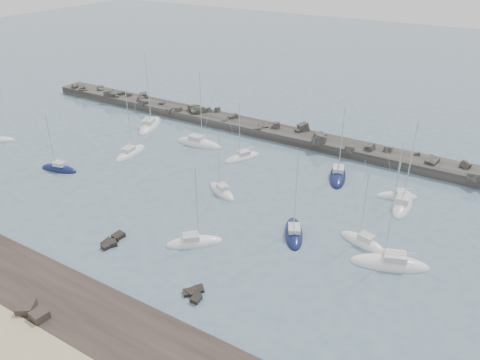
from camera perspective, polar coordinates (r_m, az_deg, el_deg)
name	(u,v)px	position (r m, az deg, el deg)	size (l,w,h in m)	color
ground	(168,219)	(72.26, -8.79, -4.75)	(400.00, 400.00, 0.00)	slate
rock_shelf	(48,306)	(60.80, -22.39, -14.01)	(140.00, 12.45, 1.71)	black
rock_cluster_near	(112,242)	(68.70, -15.34, -7.36)	(2.58, 4.38, 1.39)	black
rock_cluster_far	(194,294)	(58.16, -5.58, -13.72)	(2.95, 3.35, 1.33)	black
breakwater	(251,129)	(103.73, 1.35, 6.21)	(115.00, 7.89, 5.07)	#2C2A27
sailboat_1	(150,126)	(107.98, -10.92, 6.48)	(7.14, 11.51, 17.34)	white
sailboat_2	(59,169)	(92.22, -21.19, 1.23)	(7.75, 3.88, 12.04)	#101742
sailboat_3	(130,154)	(94.82, -13.23, 3.16)	(3.57, 8.97, 13.81)	white
sailboat_4	(199,144)	(97.13, -5.05, 4.44)	(10.63, 4.09, 16.38)	white
sailboat_5	(222,192)	(78.59, -2.25, -1.43)	(7.46, 5.26, 11.62)	white
sailboat_6	(242,158)	(90.49, 0.28, 2.72)	(5.59, 8.13, 12.44)	white
sailboat_7	(194,243)	(66.41, -5.62, -7.62)	(7.65, 7.20, 12.73)	white
sailboat_8	(338,176)	(85.20, 11.81, 0.42)	(5.65, 9.71, 14.75)	#101742
sailboat_9	(363,243)	(68.30, 14.77, -7.40)	(7.67, 3.99, 11.84)	white
sailboat_10	(402,204)	(79.29, 19.16, -2.81)	(3.92, 9.82, 15.21)	white
sailboat_11	(390,264)	(65.28, 17.77, -9.73)	(10.72, 6.60, 16.15)	white
sailboat_13	(294,233)	(68.43, 6.57, -6.49)	(6.16, 8.55, 13.16)	#101742
sailboat_14	(397,197)	(81.32, 18.61, -1.93)	(6.89, 4.66, 10.68)	white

